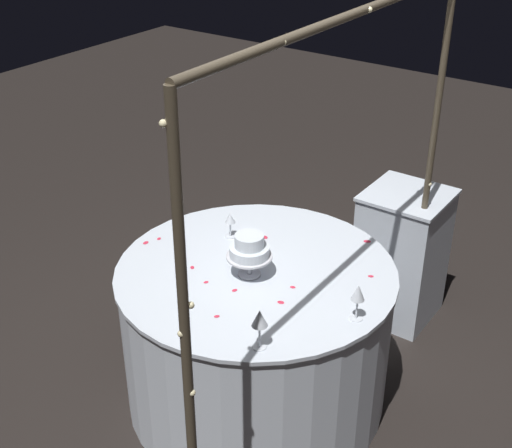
% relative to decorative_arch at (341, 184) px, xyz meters
% --- Properties ---
extents(ground_plane, '(12.00, 12.00, 0.00)m').
position_rel_decorative_arch_xyz_m(ground_plane, '(-0.00, -0.43, -1.37)').
color(ground_plane, black).
extents(decorative_arch, '(2.06, 0.06, 2.08)m').
position_rel_decorative_arch_xyz_m(decorative_arch, '(0.00, 0.00, 0.00)').
color(decorative_arch, '#473D2D').
rests_on(decorative_arch, ground).
extents(main_table, '(1.38, 1.38, 0.79)m').
position_rel_decorative_arch_xyz_m(main_table, '(-0.00, -0.43, -0.98)').
color(main_table, silver).
rests_on(main_table, ground).
extents(side_table, '(0.47, 0.47, 0.83)m').
position_rel_decorative_arch_xyz_m(side_table, '(-1.12, -0.15, -0.96)').
color(side_table, silver).
rests_on(side_table, ground).
extents(tiered_cake, '(0.22, 0.22, 0.22)m').
position_rel_decorative_arch_xyz_m(tiered_cake, '(0.05, -0.43, -0.44)').
color(tiered_cake, silver).
rests_on(tiered_cake, main_table).
extents(wine_glass_0, '(0.06, 0.06, 0.14)m').
position_rel_decorative_arch_xyz_m(wine_glass_0, '(-0.19, -0.73, -0.48)').
color(wine_glass_0, silver).
rests_on(wine_glass_0, main_table).
extents(wine_glass_1, '(0.07, 0.07, 0.19)m').
position_rel_decorative_arch_xyz_m(wine_glass_1, '(0.47, -0.08, -0.44)').
color(wine_glass_1, silver).
rests_on(wine_glass_1, main_table).
extents(wine_glass_2, '(0.06, 0.06, 0.18)m').
position_rel_decorative_arch_xyz_m(wine_glass_2, '(0.07, 0.15, -0.45)').
color(wine_glass_2, silver).
rests_on(wine_glass_2, main_table).
extents(rose_petal_0, '(0.03, 0.03, 0.00)m').
position_rel_decorative_arch_xyz_m(rose_petal_0, '(0.41, -0.35, -0.58)').
color(rose_petal_0, '#E02D47').
rests_on(rose_petal_0, main_table).
extents(rose_petal_1, '(0.03, 0.03, 0.00)m').
position_rel_decorative_arch_xyz_m(rose_petal_1, '(-0.27, 0.05, -0.58)').
color(rose_petal_1, '#E02D47').
rests_on(rose_petal_1, main_table).
extents(rose_petal_2, '(0.04, 0.05, 0.00)m').
position_rel_decorative_arch_xyz_m(rose_petal_2, '(-0.55, -0.12, -0.58)').
color(rose_petal_2, '#E02D47').
rests_on(rose_petal_2, main_table).
extents(rose_petal_3, '(0.03, 0.03, 0.00)m').
position_rel_decorative_arch_xyz_m(rose_petal_3, '(0.03, -0.20, -0.58)').
color(rose_petal_3, '#E02D47').
rests_on(rose_petal_3, main_table).
extents(rose_petal_4, '(0.03, 0.04, 0.00)m').
position_rel_decorative_arch_xyz_m(rose_petal_4, '(0.16, -0.18, -0.58)').
color(rose_petal_4, '#E02D47').
rests_on(rose_petal_4, main_table).
extents(rose_petal_5, '(0.03, 0.03, 0.00)m').
position_rel_decorative_arch_xyz_m(rose_petal_5, '(0.17, -0.70, -0.58)').
color(rose_petal_5, '#E02D47').
rests_on(rose_petal_5, main_table).
extents(rose_petal_6, '(0.03, 0.03, 0.00)m').
position_rel_decorative_arch_xyz_m(rose_petal_6, '(0.23, -0.56, -0.58)').
color(rose_petal_6, '#E02D47').
rests_on(rose_petal_6, main_table).
extents(rose_petal_7, '(0.03, 0.03, 0.00)m').
position_rel_decorative_arch_xyz_m(rose_petal_7, '(0.20, -0.41, -0.58)').
color(rose_petal_7, '#E02D47').
rests_on(rose_petal_7, main_table).
extents(rose_petal_8, '(0.03, 0.03, 0.00)m').
position_rel_decorative_arch_xyz_m(rose_petal_8, '(0.05, -1.02, -0.58)').
color(rose_petal_8, '#E02D47').
rests_on(rose_petal_8, main_table).
extents(rose_petal_9, '(0.04, 0.04, 0.00)m').
position_rel_decorative_arch_xyz_m(rose_petal_9, '(-0.28, -0.57, -0.58)').
color(rose_petal_9, '#E02D47').
rests_on(rose_petal_9, main_table).
extents(rose_petal_10, '(0.04, 0.03, 0.00)m').
position_rel_decorative_arch_xyz_m(rose_petal_10, '(0.12, -1.04, -0.58)').
color(rose_petal_10, '#E02D47').
rests_on(rose_petal_10, main_table).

